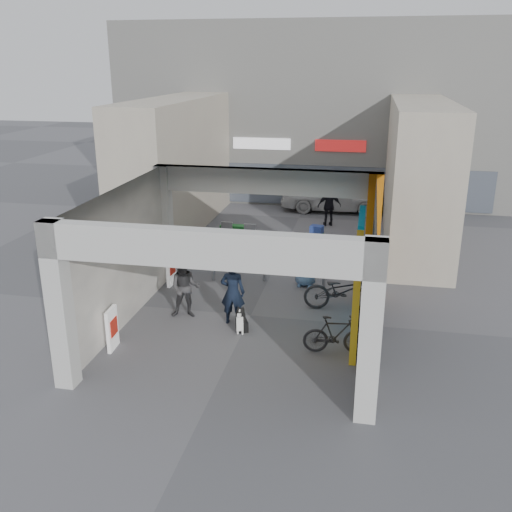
% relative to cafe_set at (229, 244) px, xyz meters
% --- Properties ---
extents(ground, '(90.00, 90.00, 0.00)m').
position_rel_cafe_set_xyz_m(ground, '(1.80, -4.87, -0.34)').
color(ground, '#57575C').
rests_on(ground, ground).
extents(arcade_canopy, '(6.40, 6.45, 6.40)m').
position_rel_cafe_set_xyz_m(arcade_canopy, '(2.34, -5.69, 1.96)').
color(arcade_canopy, beige).
rests_on(arcade_canopy, ground).
extents(far_building, '(18.00, 4.08, 8.00)m').
position_rel_cafe_set_xyz_m(far_building, '(1.80, 9.13, 3.65)').
color(far_building, silver).
rests_on(far_building, ground).
extents(plaza_bldg_left, '(2.00, 9.00, 5.00)m').
position_rel_cafe_set_xyz_m(plaza_bldg_left, '(-2.70, 2.63, 2.16)').
color(plaza_bldg_left, '#B6AD96').
rests_on(plaza_bldg_left, ground).
extents(plaza_bldg_right, '(2.00, 9.00, 5.00)m').
position_rel_cafe_set_xyz_m(plaza_bldg_right, '(6.30, 2.63, 2.16)').
color(plaza_bldg_right, '#B6AD96').
rests_on(plaza_bldg_right, ground).
extents(bollard_left, '(0.09, 0.09, 0.92)m').
position_rel_cafe_set_xyz_m(bollard_left, '(0.15, -2.58, 0.12)').
color(bollard_left, '#96989E').
rests_on(bollard_left, ground).
extents(bollard_center, '(0.09, 0.09, 0.95)m').
position_rel_cafe_set_xyz_m(bollard_center, '(1.69, -2.35, 0.14)').
color(bollard_center, '#96989E').
rests_on(bollard_center, ground).
extents(bollard_right, '(0.09, 0.09, 0.85)m').
position_rel_cafe_set_xyz_m(bollard_right, '(3.50, -2.51, 0.09)').
color(bollard_right, '#96989E').
rests_on(bollard_right, ground).
extents(advert_board_near, '(0.13, 0.55, 1.00)m').
position_rel_cafe_set_xyz_m(advert_board_near, '(-0.95, -7.25, 0.17)').
color(advert_board_near, white).
rests_on(advert_board_near, ground).
extents(advert_board_far, '(0.13, 0.55, 1.00)m').
position_rel_cafe_set_xyz_m(advert_board_far, '(-0.95, -3.21, 0.17)').
color(advert_board_far, white).
rests_on(advert_board_far, ground).
extents(cafe_set, '(1.58, 1.28, 0.96)m').
position_rel_cafe_set_xyz_m(cafe_set, '(0.00, 0.00, 0.00)').
color(cafe_set, '#9C9CA0').
rests_on(cafe_set, ground).
extents(produce_stand, '(1.07, 0.58, 0.70)m').
position_rel_cafe_set_xyz_m(produce_stand, '(-0.11, 0.94, -0.06)').
color(produce_stand, black).
rests_on(produce_stand, ground).
extents(crate_stack, '(0.52, 0.45, 0.56)m').
position_rel_cafe_set_xyz_m(crate_stack, '(2.83, 2.07, -0.06)').
color(crate_stack, '#175118').
rests_on(crate_stack, ground).
extents(border_collie, '(0.26, 0.51, 0.70)m').
position_rel_cafe_set_xyz_m(border_collie, '(1.76, -5.84, -0.06)').
color(border_collie, black).
rests_on(border_collie, ground).
extents(man_with_dog, '(0.63, 0.43, 1.68)m').
position_rel_cafe_set_xyz_m(man_with_dog, '(1.45, -5.39, 0.50)').
color(man_with_dog, black).
rests_on(man_with_dog, ground).
extents(man_back_turned, '(0.87, 0.74, 1.59)m').
position_rel_cafe_set_xyz_m(man_back_turned, '(0.15, -5.25, 0.46)').
color(man_back_turned, '#363638').
rests_on(man_back_turned, ground).
extents(man_elderly, '(0.82, 0.56, 1.62)m').
position_rel_cafe_set_xyz_m(man_elderly, '(2.94, -2.50, 0.47)').
color(man_elderly, '#5477A3').
rests_on(man_elderly, ground).
extents(man_crates, '(1.02, 0.64, 1.61)m').
position_rel_cafe_set_xyz_m(man_crates, '(3.12, 4.19, 0.47)').
color(man_crates, black).
rests_on(man_crates, ground).
extents(bicycle_front, '(2.10, 0.93, 1.07)m').
position_rel_cafe_set_xyz_m(bicycle_front, '(4.10, -4.00, 0.20)').
color(bicycle_front, black).
rests_on(bicycle_front, ground).
extents(bicycle_rear, '(1.54, 0.62, 0.90)m').
position_rel_cafe_set_xyz_m(bicycle_rear, '(4.10, -6.44, 0.11)').
color(bicycle_rear, black).
rests_on(bicycle_rear, ground).
extents(white_van, '(4.53, 1.96, 1.52)m').
position_rel_cafe_set_xyz_m(white_van, '(3.08, 6.63, 0.42)').
color(white_van, silver).
rests_on(white_van, ground).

